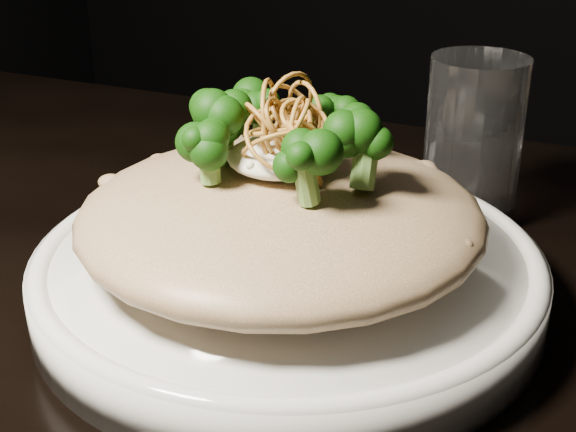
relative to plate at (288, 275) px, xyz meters
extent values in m
cube|color=black|center=(0.00, -0.05, -0.04)|extent=(1.10, 0.80, 0.04)
cylinder|color=black|center=(-0.48, 0.28, -0.41)|extent=(0.05, 0.05, 0.71)
cylinder|color=silver|center=(0.00, 0.00, 0.00)|extent=(0.30, 0.30, 0.03)
ellipsoid|color=brown|center=(0.00, -0.01, 0.04)|extent=(0.24, 0.24, 0.05)
ellipsoid|color=white|center=(0.00, 0.00, 0.08)|extent=(0.06, 0.06, 0.02)
cylinder|color=silver|center=(0.07, 0.16, 0.04)|extent=(0.08, 0.08, 0.12)
camera|label=1|loc=(0.17, -0.39, 0.24)|focal=50.00mm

